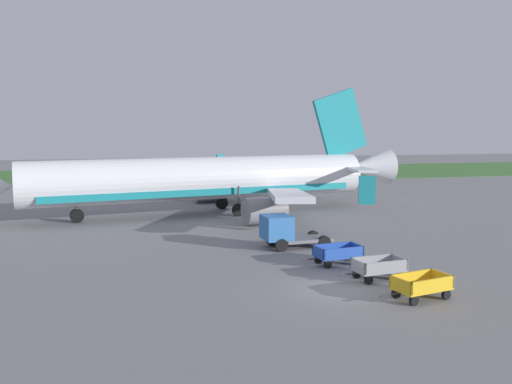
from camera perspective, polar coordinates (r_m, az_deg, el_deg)
ground_plane at (r=25.90m, az=9.00°, el=-10.20°), size 220.00×220.00×0.00m
grass_strip at (r=86.86m, az=-6.74°, el=1.90°), size 220.00×28.00×0.06m
airplane at (r=47.03m, az=-4.50°, el=1.38°), size 37.55×30.31×11.34m
baggage_cart_nearest at (r=25.19m, az=17.17°, el=-9.50°), size 3.62×1.95×1.07m
baggage_cart_second_in_row at (r=27.73m, az=12.92°, el=-7.85°), size 3.62×1.71×1.07m
baggage_cart_third_in_row at (r=30.24m, az=8.70°, el=-6.51°), size 3.62×1.72×1.07m
service_truck_beside_carts at (r=33.80m, az=2.99°, el=-4.15°), size 4.52×2.31×2.10m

